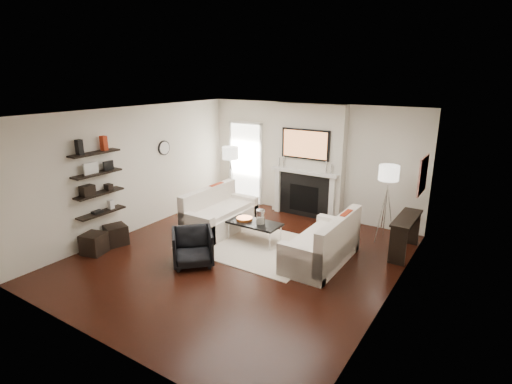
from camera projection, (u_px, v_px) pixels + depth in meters
The scene contains 71 objects.
room_envelope at pixel (238, 189), 7.17m from camera, with size 6.00×6.00×6.00m.
chimney_breast at pixel (308, 161), 9.49m from camera, with size 1.80×0.25×2.70m, color silver.
fireplace_surround at pixel (304, 196), 9.62m from camera, with size 1.30×0.02×1.04m, color black.
firebox at pixel (304, 199), 9.63m from camera, with size 0.75×0.02×0.65m, color black.
mantel_pilaster_l at pixel (278, 190), 9.96m from camera, with size 0.12×0.08×1.10m, color white.
mantel_pilaster_r at pixel (332, 200), 9.21m from camera, with size 0.12×0.08×1.10m, color white.
mantel_shelf at pixel (304, 172), 9.40m from camera, with size 1.70×0.18×0.07m, color white.
tv_body at pixel (305, 144), 9.24m from camera, with size 1.20×0.06×0.70m, color black.
tv_screen at pixel (305, 144), 9.21m from camera, with size 1.10×0.01×0.62m, color #BF723F.
candlestick_l_tall at pixel (284, 162), 9.65m from camera, with size 0.04×0.04×0.30m, color silver.
candlestick_l_short at pixel (279, 162), 9.72m from camera, with size 0.04×0.04×0.24m, color silver.
candlestick_r_tall at pixel (326, 167), 9.07m from camera, with size 0.04×0.04×0.30m, color silver.
candlestick_r_short at pixel (332, 169), 9.02m from camera, with size 0.04×0.04×0.24m, color silver.
hallway_panel at pixel (246, 164), 10.62m from camera, with size 0.90×0.02×2.10m, color white.
door_trim_l at pixel (231, 162), 10.85m from camera, with size 0.06×0.06×2.16m, color white.
door_trim_r at pixel (261, 166), 10.35m from camera, with size 0.06×0.06×2.16m, color white.
door_trim_top at pixel (245, 123), 10.30m from camera, with size 1.02×0.06×0.06m, color white.
rug at pixel (254, 245), 8.10m from camera, with size 2.60×2.00×0.01m, color beige.
loveseat_left_base at pixel (221, 221), 8.86m from camera, with size 0.85×1.80×0.42m, color white.
loveseat_left_back at pixel (209, 205), 8.94m from camera, with size 0.18×1.80×0.80m, color white.
loveseat_left_arm_n at pixel (197, 228), 8.18m from camera, with size 0.85×0.18×0.60m, color white.
loveseat_left_arm_s at pixel (242, 207), 9.49m from camera, with size 0.85×0.18×0.60m, color white.
loveseat_left_cushion at pixel (222, 210), 8.76m from camera, with size 0.63×1.44×0.10m, color white.
pillow_left_orange at pixel (217, 193), 9.13m from camera, with size 0.10×0.42×0.42m, color #9E2C13.
pillow_left_charcoal at pixel (200, 200), 8.65m from camera, with size 0.10×0.40×0.40m, color black.
loveseat_right_base at pixel (321, 251), 7.34m from camera, with size 0.85×1.80×0.42m, color white.
loveseat_right_back at pixel (339, 239), 7.08m from camera, with size 0.18×1.80×0.80m, color white.
loveseat_right_arm_n at pixel (301, 264), 6.66m from camera, with size 0.85×0.18×0.60m, color white.
loveseat_right_arm_s at pixel (337, 232), 7.97m from camera, with size 0.85×0.18×0.60m, color white.
loveseat_right_cushion at pixel (319, 238), 7.29m from camera, with size 0.63×1.44×0.10m, color white.
pillow_right_orange at pixel (346, 223), 7.26m from camera, with size 0.10×0.42×0.42m, color #9E2C13.
pillow_right_charcoal at pixel (333, 235), 6.78m from camera, with size 0.10×0.40×0.40m, color black.
coffee_table at pixel (254, 223), 8.19m from camera, with size 1.10×0.55×0.04m, color black.
coffee_leg_nw at pixel (229, 231), 8.33m from camera, with size 0.02×0.02×0.38m, color silver.
coffee_leg_ne at pixel (270, 242), 7.81m from camera, with size 0.02×0.02×0.38m, color silver.
coffee_leg_sw at pixel (241, 225), 8.68m from camera, with size 0.02×0.02×0.38m, color silver.
coffee_leg_se at pixel (281, 234), 8.16m from camera, with size 0.02×0.02×0.38m, color silver.
hurricane_glass at pixel (261, 217), 8.06m from camera, with size 0.18×0.18×0.31m, color white.
hurricane_candle at pixel (261, 220), 8.08m from camera, with size 0.10×0.10×0.15m, color white.
copper_bowl at pixel (244, 219), 8.30m from camera, with size 0.34×0.34×0.06m, color #C45920.
armchair at pixel (193, 246), 7.21m from camera, with size 0.71×0.66×0.73m, color black.
lamp_left_post at pixel (231, 186), 10.19m from camera, with size 0.02×0.02×1.20m, color silver.
lamp_left_shade at pixel (230, 153), 9.95m from camera, with size 0.40×0.40×0.30m, color white.
lamp_left_leg_a at pixel (234, 186), 10.13m from camera, with size 0.02×0.02×1.25m, color silver.
lamp_left_leg_b at pixel (231, 185), 10.29m from camera, with size 0.02×0.02×1.25m, color silver.
lamp_left_leg_c at pixel (227, 186), 10.14m from camera, with size 0.02×0.02×1.25m, color silver.
lamp_right_post at pixel (385, 213), 8.18m from camera, with size 0.02×0.02×1.20m, color silver.
lamp_right_shade at pixel (389, 173), 7.94m from camera, with size 0.40×0.40×0.30m, color white.
lamp_right_leg_a at pixel (390, 214), 8.13m from camera, with size 0.02×0.02×1.25m, color silver.
lamp_right_leg_b at pixel (384, 211), 8.29m from camera, with size 0.02×0.02×1.25m, color silver.
lamp_right_leg_c at pixel (381, 214), 8.14m from camera, with size 0.02×0.02×1.25m, color silver.
console_top at pixel (407, 218), 7.53m from camera, with size 0.35×1.20×0.04m, color black.
console_leg_n at pixel (398, 246), 7.19m from camera, with size 0.30×0.04×0.71m, color black.
console_leg_s at pixel (411, 228), 8.08m from camera, with size 0.30×0.04×0.71m, color black.
wall_art at pixel (423, 175), 7.35m from camera, with size 0.03×0.70×0.70m, color tan.
shelf_bottom at pixel (102, 213), 7.91m from camera, with size 0.25×1.00×0.04m, color black.
shelf_lower at pixel (99, 193), 7.80m from camera, with size 0.25×1.00×0.04m, color black.
shelf_upper at pixel (97, 174), 7.68m from camera, with size 0.25×1.00×0.04m, color black.
shelf_top at pixel (95, 153), 7.57m from camera, with size 0.25×1.00×0.04m, color black.
decor_magfile_a at pixel (79, 147), 7.28m from camera, with size 0.12×0.10×0.28m, color black.
decor_magfile_b at pixel (104, 143), 7.71m from camera, with size 0.12×0.10×0.28m, color #9E2C13.
decor_frame_a at pixel (91, 168), 7.55m from camera, with size 0.04×0.30×0.22m, color white.
decor_frame_b at pixel (108, 165), 7.87m from camera, with size 0.04×0.22×0.18m, color black.
decor_wine_rack at pixel (87, 191), 7.57m from camera, with size 0.18×0.25×0.20m, color black.
decor_box_small at pixel (109, 187), 7.96m from camera, with size 0.15×0.12×0.12m, color black.
decor_books at pixel (97, 212), 7.82m from camera, with size 0.14×0.20×0.05m, color black.
decor_box_tall at pixel (111, 204), 8.07m from camera, with size 0.10×0.10×0.18m, color white.
clock_rim at pixel (164, 148), 9.22m from camera, with size 0.34×0.34×0.04m, color black.
clock_face at pixel (165, 148), 9.20m from camera, with size 0.29×0.29×0.01m, color white.
ottoman_near at pixel (116, 235), 8.11m from camera, with size 0.40×0.40×0.40m, color black.
ottoman_far at pixel (94, 244), 7.70m from camera, with size 0.40×0.40×0.40m, color black.
Camera 1 is at (4.01, -5.61, 3.35)m, focal length 28.00 mm.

